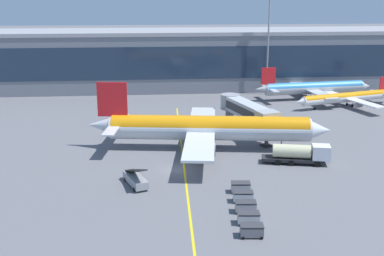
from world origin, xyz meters
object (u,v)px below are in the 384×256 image
at_px(belt_loader, 135,179).
at_px(commuter_jet_near, 314,88).
at_px(baggage_cart_3, 243,196).
at_px(main_airliner, 208,128).
at_px(baggage_cart_2, 246,206).
at_px(fuel_tanker, 300,154).
at_px(baggage_cart_0, 252,230).
at_px(baggage_cart_1, 248,218).
at_px(baggage_cart_4, 241,187).
at_px(commuter_jet_far, 346,97).

xyz_separation_m(belt_loader, commuter_jet_near, (44.75, 55.06, 2.02)).
distance_m(belt_loader, baggage_cart_3, 15.99).
relative_size(main_airliner, baggage_cart_2, 15.41).
distance_m(fuel_tanker, baggage_cart_3, 18.42).
bearing_deg(fuel_tanker, baggage_cart_2, -125.74).
distance_m(baggage_cart_0, baggage_cart_2, 6.40).
distance_m(main_airliner, belt_loader, 20.43).
bearing_deg(belt_loader, baggage_cart_1, -44.21).
distance_m(baggage_cart_4, commuter_jet_near, 66.21).
distance_m(baggage_cart_1, baggage_cart_3, 6.40).
height_order(main_airliner, baggage_cart_3, main_airliner).
bearing_deg(belt_loader, commuter_jet_near, 50.90).
xyz_separation_m(baggage_cart_1, commuter_jet_far, (35.98, 59.46, 1.54)).
xyz_separation_m(main_airliner, belt_loader, (-12.43, -15.95, -2.90)).
relative_size(belt_loader, baggage_cart_3, 2.50).
bearing_deg(commuter_jet_far, baggage_cart_4, -125.16).
height_order(fuel_tanker, commuter_jet_near, commuter_jet_near).
bearing_deg(baggage_cart_3, main_airliner, 94.77).
bearing_deg(baggage_cart_1, baggage_cart_4, 85.01).
bearing_deg(baggage_cart_2, commuter_jet_far, 57.61).
relative_size(main_airliner, baggage_cart_4, 15.41).
xyz_separation_m(main_airliner, baggage_cart_1, (1.36, -29.38, -3.11)).
bearing_deg(belt_loader, baggage_cart_0, -50.86).
bearing_deg(baggage_cart_4, fuel_tanker, 42.39).
bearing_deg(commuter_jet_near, baggage_cart_1, -114.32).
bearing_deg(baggage_cart_2, fuel_tanker, 54.26).
height_order(fuel_tanker, baggage_cart_2, fuel_tanker).
xyz_separation_m(baggage_cart_1, baggage_cart_4, (0.84, 9.56, 0.00)).
height_order(baggage_cart_4, commuter_jet_near, commuter_jet_near).
relative_size(belt_loader, commuter_jet_near, 0.22).
relative_size(belt_loader, commuter_jet_far, 0.25).
distance_m(belt_loader, baggage_cart_2, 17.40).
relative_size(baggage_cart_0, baggage_cart_1, 1.00).
xyz_separation_m(fuel_tanker, baggage_cart_2, (-12.31, -17.11, -0.96)).
distance_m(baggage_cart_2, commuter_jet_far, 66.66).
distance_m(main_airliner, baggage_cart_2, 26.42).
bearing_deg(commuter_jet_far, commuter_jet_near, 119.13).
bearing_deg(baggage_cart_2, belt_loader, 143.98).
height_order(baggage_cart_1, commuter_jet_near, commuter_jet_near).
distance_m(baggage_cart_4, commuter_jet_far, 61.05).
relative_size(fuel_tanker, baggage_cart_4, 3.99).
relative_size(belt_loader, baggage_cart_0, 2.50).
xyz_separation_m(main_airliner, baggage_cart_2, (1.64, -26.19, -3.11)).
distance_m(fuel_tanker, belt_loader, 27.27).
xyz_separation_m(fuel_tanker, belt_loader, (-26.38, -6.87, -0.76)).
xyz_separation_m(baggage_cart_3, commuter_jet_far, (35.42, 53.09, 1.54)).
height_order(main_airliner, baggage_cart_2, main_airliner).
distance_m(fuel_tanker, commuter_jet_near, 51.59).
bearing_deg(main_airliner, baggage_cart_2, -86.41).
bearing_deg(baggage_cart_1, fuel_tanker, 58.19).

